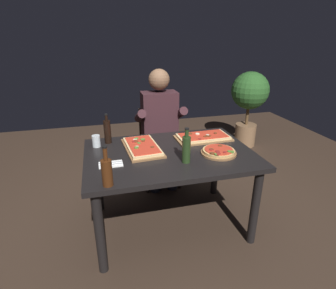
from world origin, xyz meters
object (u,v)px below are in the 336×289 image
object	(u,v)px
pizza_rectangular_left	(142,147)
seated_diner	(160,125)
wine_bottle_dark	(186,149)
diner_chair	(158,142)
pizza_round_far	(219,152)
potted_plant_corner	(249,99)
dining_table	(169,162)
vinegar_bottle_green	(107,172)
pizza_rectangular_front	(203,137)
oil_bottle_amber	(107,131)
tumbler_near_camera	(96,141)

from	to	relation	value
pizza_rectangular_left	seated_diner	distance (m)	0.68
wine_bottle_dark	diner_chair	distance (m)	1.13
pizza_round_far	potted_plant_corner	distance (m)	2.15
dining_table	seated_diner	distance (m)	0.75
diner_chair	seated_diner	distance (m)	0.28
vinegar_bottle_green	seated_diner	distance (m)	1.31
dining_table	seated_diner	xyz separation A→B (m)	(0.09, 0.74, 0.10)
pizza_rectangular_front	potted_plant_corner	distance (m)	1.88
oil_bottle_amber	tumbler_near_camera	size ratio (longest dim) A/B	2.64
pizza_rectangular_left	diner_chair	world-z (taller)	diner_chair
tumbler_near_camera	seated_diner	world-z (taller)	seated_diner
oil_bottle_amber	tumbler_near_camera	distance (m)	0.14
pizza_rectangular_left	seated_diner	bearing A→B (deg)	63.57
tumbler_near_camera	seated_diner	size ratio (longest dim) A/B	0.08
pizza_rectangular_front	diner_chair	xyz separation A→B (m)	(-0.29, 0.64, -0.27)
pizza_round_far	potted_plant_corner	size ratio (longest dim) A/B	0.26
dining_table	pizza_rectangular_front	xyz separation A→B (m)	(0.38, 0.21, 0.12)
seated_diner	wine_bottle_dark	bearing A→B (deg)	-90.92
dining_table	vinegar_bottle_green	world-z (taller)	vinegar_bottle_green
pizza_rectangular_left	oil_bottle_amber	world-z (taller)	oil_bottle_amber
dining_table	tumbler_near_camera	distance (m)	0.67
dining_table	pizza_rectangular_left	xyz separation A→B (m)	(-0.21, 0.13, 0.12)
wine_bottle_dark	oil_bottle_amber	world-z (taller)	wine_bottle_dark
diner_chair	pizza_round_far	bearing A→B (deg)	-73.46
pizza_rectangular_front	tumbler_near_camera	size ratio (longest dim) A/B	5.01
pizza_round_far	wine_bottle_dark	bearing A→B (deg)	-165.71
oil_bottle_amber	potted_plant_corner	xyz separation A→B (m)	(2.15, 1.25, -0.10)
oil_bottle_amber	potted_plant_corner	size ratio (longest dim) A/B	0.24
dining_table	diner_chair	world-z (taller)	diner_chair
tumbler_near_camera	seated_diner	xyz separation A→B (m)	(0.68, 0.46, -0.05)
vinegar_bottle_green	diner_chair	bearing A→B (deg)	63.96
wine_bottle_dark	potted_plant_corner	distance (m)	2.40
pizza_rectangular_front	tumbler_near_camera	distance (m)	0.98
pizza_rectangular_left	wine_bottle_dark	world-z (taller)	wine_bottle_dark
pizza_round_far	vinegar_bottle_green	world-z (taller)	vinegar_bottle_green
pizza_rectangular_front	vinegar_bottle_green	size ratio (longest dim) A/B	1.86
dining_table	vinegar_bottle_green	xyz separation A→B (m)	(-0.53, -0.42, 0.20)
pizza_rectangular_left	oil_bottle_amber	size ratio (longest dim) A/B	1.90
pizza_rectangular_front	oil_bottle_amber	world-z (taller)	oil_bottle_amber
wine_bottle_dark	potted_plant_corner	size ratio (longest dim) A/B	0.24
wine_bottle_dark	seated_diner	distance (m)	0.96
pizza_round_far	diner_chair	world-z (taller)	diner_chair
oil_bottle_amber	seated_diner	bearing A→B (deg)	34.09
diner_chair	seated_diner	size ratio (longest dim) A/B	0.65
pizza_rectangular_left	oil_bottle_amber	xyz separation A→B (m)	(-0.28, 0.22, 0.09)
diner_chair	wine_bottle_dark	bearing A→B (deg)	-90.81
diner_chair	tumbler_near_camera	bearing A→B (deg)	-139.86
pizza_round_far	oil_bottle_amber	size ratio (longest dim) A/B	1.07
pizza_rectangular_front	tumbler_near_camera	bearing A→B (deg)	176.22
dining_table	seated_diner	bearing A→B (deg)	82.89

